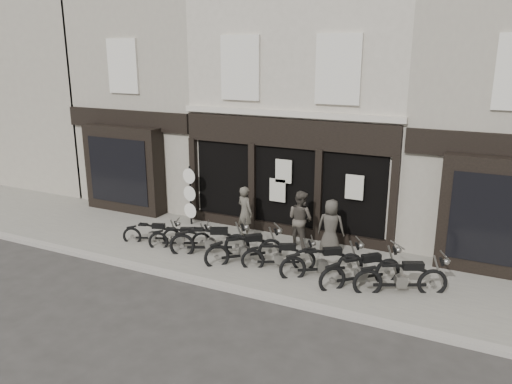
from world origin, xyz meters
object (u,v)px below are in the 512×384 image
at_px(motorcycle_4, 279,258).
at_px(advert_sign_post, 190,198).
at_px(motorcycle_3, 245,251).
at_px(motorcycle_7, 401,280).
at_px(man_centre, 300,219).
at_px(motorcycle_2, 211,243).
at_px(man_left, 245,212).
at_px(man_right, 331,227).
at_px(motorcycle_1, 181,240).
at_px(motorcycle_5, 323,265).
at_px(motorcycle_0, 153,235).
at_px(motorcycle_6, 361,273).

distance_m(motorcycle_4, advert_sign_post, 4.70).
xyz_separation_m(motorcycle_3, motorcycle_7, (4.35, 0.04, 0.01)).
bearing_deg(man_centre, motorcycle_2, 59.30).
xyz_separation_m(man_left, advert_sign_post, (-2.27, 0.30, 0.09)).
relative_size(motorcycle_2, man_left, 1.30).
height_order(motorcycle_4, man_right, man_right).
xyz_separation_m(motorcycle_7, man_centre, (-3.38, 1.76, 0.56)).
xyz_separation_m(motorcycle_1, motorcycle_5, (4.54, -0.00, 0.07)).
xyz_separation_m(motorcycle_2, man_centre, (2.14, 1.73, 0.55)).
height_order(motorcycle_0, motorcycle_5, motorcycle_5).
bearing_deg(motorcycle_0, man_centre, 0.61).
relative_size(motorcycle_3, motorcycle_5, 0.91).
distance_m(motorcycle_0, motorcycle_1, 1.04).
distance_m(motorcycle_1, motorcycle_2, 1.08).
bearing_deg(man_left, motorcycle_2, 103.90).
distance_m(motorcycle_4, motorcycle_6, 2.31).
distance_m(motorcycle_0, advert_sign_post, 2.11).
relative_size(motorcycle_0, motorcycle_3, 0.96).
bearing_deg(man_centre, man_left, 21.72).
bearing_deg(motorcycle_1, motorcycle_2, -27.32).
height_order(motorcycle_6, motorcycle_7, motorcycle_7).
xyz_separation_m(motorcycle_6, advert_sign_post, (-6.52, 2.02, 0.62)).
distance_m(motorcycle_2, man_centre, 2.81).
height_order(motorcycle_1, advert_sign_post, advert_sign_post).
bearing_deg(motorcycle_1, motorcycle_3, -28.15).
distance_m(motorcycle_1, motorcycle_4, 3.29).
height_order(man_left, man_centre, man_centre).
distance_m(motorcycle_1, man_centre, 3.70).
bearing_deg(motorcycle_1, motorcycle_6, -26.48).
bearing_deg(advert_sign_post, motorcycle_4, -18.20).
distance_m(motorcycle_2, motorcycle_6, 4.52).
bearing_deg(motorcycle_0, motorcycle_5, -21.25).
bearing_deg(man_right, motorcycle_3, 34.93).
distance_m(motorcycle_0, motorcycle_4, 4.33).
distance_m(motorcycle_5, advert_sign_post, 5.83).
relative_size(motorcycle_6, man_right, 1.12).
height_order(motorcycle_4, man_centre, man_centre).
distance_m(motorcycle_1, motorcycle_5, 4.54).
bearing_deg(motorcycle_2, motorcycle_1, 152.73).
relative_size(motorcycle_5, motorcycle_6, 1.09).
xyz_separation_m(motorcycle_0, motorcycle_5, (5.58, 0.03, 0.08)).
relative_size(motorcycle_5, man_left, 1.19).
bearing_deg(man_left, motorcycle_4, 162.08).
relative_size(motorcycle_4, man_right, 1.17).
height_order(motorcycle_1, man_centre, man_centre).
distance_m(motorcycle_3, man_right, 2.65).
distance_m(motorcycle_2, motorcycle_7, 5.52).
height_order(motorcycle_0, motorcycle_7, motorcycle_7).
relative_size(motorcycle_3, motorcycle_4, 0.96).
bearing_deg(motorcycle_2, man_left, 55.16).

